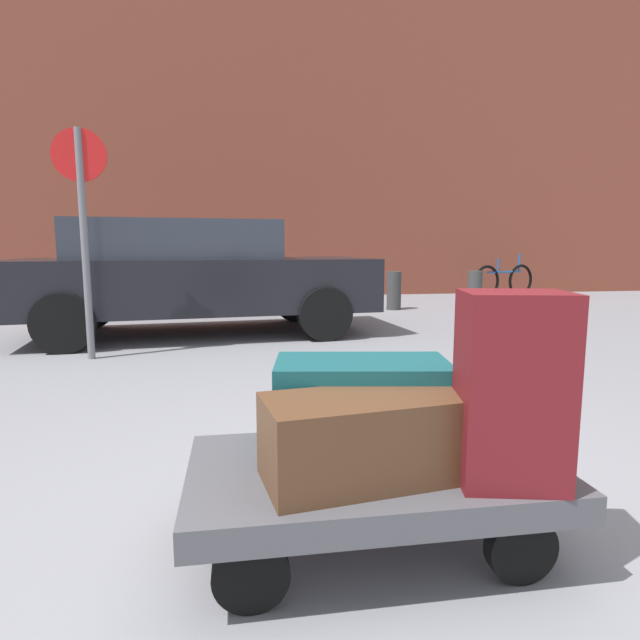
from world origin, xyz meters
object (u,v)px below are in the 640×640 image
at_px(parked_car, 193,275).
at_px(bollard_kerb_mid, 475,289).
at_px(bicycle_leaning, 504,281).
at_px(no_parking_sign, 83,218).
at_px(bollard_kerb_near, 394,291).
at_px(duffel_bag_teal_front_right, 363,403).
at_px(duffel_bag_brown_front_left, 365,437).
at_px(luggage_cart, 372,481).
at_px(suitcase_maroon_rear_left, 512,389).

bearing_deg(parked_car, bollard_kerb_mid, 23.90).
xyz_separation_m(bicycle_leaning, no_parking_sign, (-7.20, -5.19, 1.01)).
xyz_separation_m(bollard_kerb_near, no_parking_sign, (-4.19, -3.48, 1.04)).
distance_m(duffel_bag_teal_front_right, duffel_bag_brown_front_left, 0.30).
bearing_deg(luggage_cart, duffel_bag_brown_front_left, -116.01).
xyz_separation_m(duffel_bag_teal_front_right, suitcase_maroon_rear_left, (0.40, -0.39, 0.15)).
xyz_separation_m(luggage_cart, bollard_kerb_mid, (3.79, 7.13, 0.07)).
height_order(luggage_cart, bollard_kerb_near, bollard_kerb_near).
relative_size(duffel_bag_teal_front_right, no_parking_sign, 0.30).
xyz_separation_m(parked_car, bollard_kerb_near, (3.28, 2.13, -0.42)).
height_order(bicycle_leaning, bollard_kerb_mid, bicycle_leaning).
height_order(luggage_cart, bollard_kerb_mid, bollard_kerb_mid).
relative_size(duffel_bag_teal_front_right, parked_car, 0.15).
xyz_separation_m(parked_car, no_parking_sign, (-0.91, -1.35, 0.62)).
bearing_deg(duffel_bag_brown_front_left, parked_car, 92.10).
bearing_deg(bollard_kerb_mid, luggage_cart, -118.01).
height_order(duffel_bag_teal_front_right, bollard_kerb_mid, same).
relative_size(duffel_bag_teal_front_right, bicycle_leaning, 0.39).
bearing_deg(bollard_kerb_near, bollard_kerb_mid, 0.00).
bearing_deg(parked_car, luggage_cart, -78.57).
height_order(parked_car, bollard_kerb_mid, parked_car).
bearing_deg(no_parking_sign, luggage_cart, -62.28).
distance_m(duffel_bag_teal_front_right, bicycle_leaning, 10.15).
distance_m(luggage_cart, duffel_bag_brown_front_left, 0.25).
bearing_deg(duffel_bag_teal_front_right, bicycle_leaning, 67.47).
height_order(duffel_bag_brown_front_left, parked_car, parked_car).
distance_m(bollard_kerb_mid, no_parking_sign, 6.76).
height_order(duffel_bag_brown_front_left, bollard_kerb_mid, bollard_kerb_mid).
xyz_separation_m(duffel_bag_brown_front_left, bicycle_leaning, (5.34, 8.96, -0.11)).
xyz_separation_m(duffel_bag_teal_front_right, bollard_kerb_mid, (3.79, 6.95, -0.17)).
bearing_deg(bollard_kerb_mid, parked_car, -156.10).
bearing_deg(suitcase_maroon_rear_left, bollard_kerb_near, 88.08).
bearing_deg(bicycle_leaning, duffel_bag_brown_front_left, -120.80).
height_order(suitcase_maroon_rear_left, parked_car, parked_car).
relative_size(luggage_cart, duffel_bag_brown_front_left, 1.96).
xyz_separation_m(suitcase_maroon_rear_left, bicycle_leaning, (4.88, 9.06, -0.28)).
bearing_deg(no_parking_sign, bollard_kerb_mid, 31.33).
xyz_separation_m(duffel_bag_teal_front_right, bollard_kerb_near, (2.26, 6.95, -0.17)).
xyz_separation_m(duffel_bag_teal_front_right, bicycle_leaning, (5.28, 8.67, -0.14)).
xyz_separation_m(luggage_cart, bicycle_leaning, (5.28, 8.84, 0.10)).
bearing_deg(parked_car, suitcase_maroon_rear_left, -74.83).
xyz_separation_m(duffel_bag_brown_front_left, suitcase_maroon_rear_left, (0.46, -0.10, 0.17)).
xyz_separation_m(duffel_bag_teal_front_right, parked_car, (-1.02, 4.83, 0.25)).
height_order(bicycle_leaning, bollard_kerb_near, bicycle_leaning).
height_order(bollard_kerb_mid, no_parking_sign, no_parking_sign).
bearing_deg(suitcase_maroon_rear_left, bollard_kerb_mid, 77.57).
distance_m(luggage_cart, suitcase_maroon_rear_left, 0.60).
bearing_deg(no_parking_sign, duffel_bag_brown_front_left, -63.73).
height_order(luggage_cart, suitcase_maroon_rear_left, suitcase_maroon_rear_left).
relative_size(parked_car, bollard_kerb_mid, 6.61).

